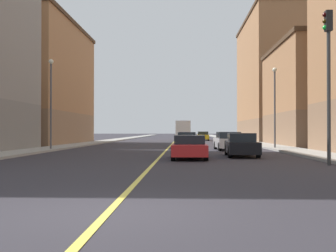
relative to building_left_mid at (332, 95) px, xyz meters
The scene contains 17 objects.
ground_plane 37.90m from the building_left_mid, 115.56° to the right, with size 400.00×400.00×0.00m, color #2F2C33.
sidewalk_left 17.34m from the building_left_mid, 114.27° to the left, with size 2.56×168.00×0.15m, color #9E9B93.
sidewalk_right 30.15m from the building_left_mid, 149.43° to the left, with size 2.56×168.00×0.15m, color #9E9B93.
lane_center_stripe 22.75m from the building_left_mid, 136.99° to the left, with size 0.16×154.00×0.01m, color #E5D14C.
building_left_mid is the anchor object (origin of this frame).
building_left_far 20.47m from the building_left_mid, 90.00° to the left, with size 11.38×21.43×18.33m.
building_right_midblock 32.61m from the building_left_mid, behind, with size 11.38×18.39×13.52m.
traffic_light_left_near 24.89m from the building_left_mid, 110.01° to the right, with size 0.40×0.32×6.77m.
street_lamp_left_near 11.18m from the building_left_mid, 132.35° to the right, with size 0.36×0.36×6.48m.
street_lamp_right_near 27.26m from the building_left_mid, 156.10° to the right, with size 0.36×0.36×6.79m.
car_red 24.75m from the building_left_mid, 126.69° to the right, with size 1.88×4.38×1.27m.
car_silver 15.19m from the building_left_mid, behind, with size 2.09×4.31×1.37m.
car_white 15.47m from the building_left_mid, 140.23° to the right, with size 2.03×4.58×1.42m.
car_green 20.57m from the building_left_mid, 137.97° to the left, with size 2.06×4.05×1.28m.
car_yellow 24.85m from the building_left_mid, 119.28° to the left, with size 1.96×4.65×1.38m.
car_black 21.40m from the building_left_mid, 123.26° to the right, with size 1.88×4.37×1.37m.
box_truck 32.76m from the building_left_mid, 117.50° to the left, with size 2.59×6.66×3.19m.
Camera 1 is at (1.41, -7.47, 1.51)m, focal length 43.44 mm.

